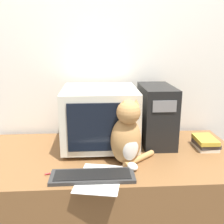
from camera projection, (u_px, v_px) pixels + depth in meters
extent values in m
cube|color=silver|center=(105.00, 65.00, 1.89)|extent=(7.00, 0.05, 2.50)
cube|color=brown|center=(109.00, 208.00, 1.68)|extent=(1.59, 0.77, 0.76)
cube|color=beige|center=(100.00, 144.00, 1.71)|extent=(0.32, 0.27, 0.02)
cube|color=beige|center=(100.00, 116.00, 1.66)|extent=(0.46, 0.45, 0.35)
cube|color=black|center=(101.00, 127.00, 1.44)|extent=(0.37, 0.01, 0.28)
cube|color=black|center=(156.00, 115.00, 1.72)|extent=(0.20, 0.38, 0.38)
cube|color=slate|center=(165.00, 106.00, 1.51)|extent=(0.14, 0.01, 0.07)
cube|color=#2D2D2D|center=(93.00, 176.00, 1.30)|extent=(0.42, 0.14, 0.02)
cube|color=black|center=(93.00, 174.00, 1.30)|extent=(0.38, 0.11, 0.00)
ellipsoid|color=#B7844C|center=(126.00, 140.00, 1.44)|extent=(0.21, 0.20, 0.26)
ellipsoid|color=white|center=(130.00, 148.00, 1.39)|extent=(0.10, 0.07, 0.15)
sphere|color=#B7844C|center=(128.00, 112.00, 1.37)|extent=(0.16, 0.16, 0.13)
cone|color=#B7844C|center=(123.00, 103.00, 1.35)|extent=(0.04, 0.04, 0.03)
cone|color=#B7844C|center=(136.00, 102.00, 1.37)|extent=(0.04, 0.04, 0.03)
ellipsoid|color=white|center=(132.00, 166.00, 1.39)|extent=(0.07, 0.09, 0.04)
cylinder|color=#B7844C|center=(139.00, 159.00, 1.48)|extent=(0.20, 0.18, 0.03)
cube|color=beige|center=(205.00, 147.00, 1.67)|extent=(0.13, 0.17, 0.02)
cube|color=#383333|center=(206.00, 143.00, 1.66)|extent=(0.13, 0.17, 0.03)
cube|color=gold|center=(205.00, 139.00, 1.66)|extent=(0.12, 0.18, 0.03)
cylinder|color=maroon|center=(60.00, 172.00, 1.36)|extent=(0.15, 0.06, 0.01)
cube|color=white|center=(99.00, 178.00, 1.30)|extent=(0.26, 0.33, 0.00)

